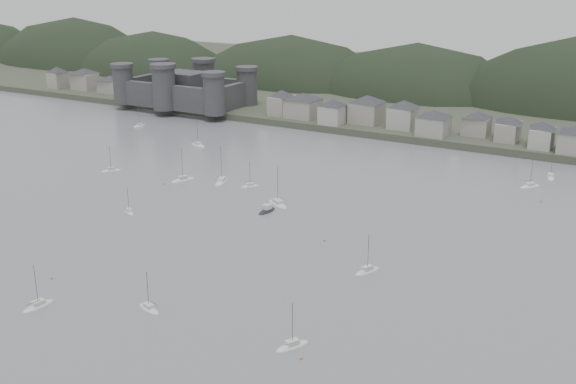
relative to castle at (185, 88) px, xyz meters
The scene contains 9 objects.
ground 216.45m from the castle, 56.28° to the right, with size 900.00×900.00×0.00m, color slate.
far_shore_land 166.61m from the castle, 43.83° to the left, with size 900.00×250.00×3.00m, color #383D2D.
forested_ridge 155.26m from the castle, 35.67° to the left, with size 851.55×103.94×102.57m.
castle is the anchor object (origin of this frame).
waterfront_town 170.64m from the castle, ahead, with size 451.48×28.46×12.92m.
sailboat_lead 206.33m from the castle, 39.99° to the right, with size 5.16×8.01×10.48m.
moored_fleet 166.27m from the castle, 46.49° to the right, with size 255.00×177.08×13.54m.
motor_launch_far 158.13m from the castle, 43.34° to the right, with size 3.20×7.60×3.78m.
mooring_buoys 161.53m from the castle, 48.52° to the right, with size 147.04×127.21×0.70m.
Camera 1 is at (96.78, -93.10, 70.04)m, focal length 43.17 mm.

